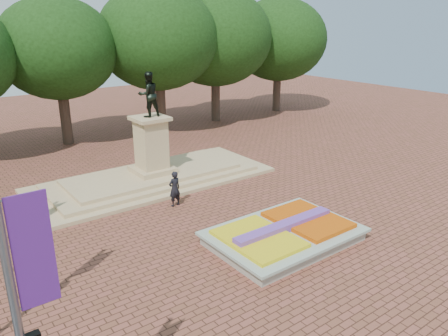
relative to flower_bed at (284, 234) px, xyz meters
The scene contains 5 objects.
ground 2.28m from the flower_bed, 117.19° to the left, with size 90.00×90.00×0.00m, color brown.
flower_bed is the anchor object (origin of this frame).
monument 10.07m from the flower_bed, 95.87° to the left, with size 14.00×6.00×6.40m.
tree_row_back 21.01m from the flower_bed, 86.26° to the left, with size 44.80×8.80×10.43m.
pedestrian 6.42m from the flower_bed, 106.43° to the left, with size 0.68×0.45×1.87m, color black.
Camera 1 is at (-11.11, -13.94, 9.19)m, focal length 35.00 mm.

